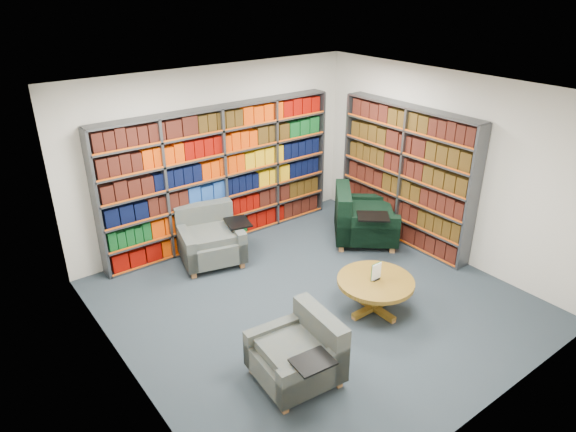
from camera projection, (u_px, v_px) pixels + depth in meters
room_shell at (317, 207)px, 6.34m from camera, size 5.02×5.02×2.82m
bookshelf_back at (222, 176)px, 8.16m from camera, size 4.00×0.28×2.20m
bookshelf_right at (405, 176)px, 8.18m from camera, size 0.28×2.50×2.20m
chair_teal_left at (209, 239)px, 7.86m from camera, size 1.17×1.09×0.82m
chair_green_right at (360, 220)px, 8.39m from camera, size 1.38×1.38×0.89m
chair_teal_front at (302, 354)px, 5.51m from camera, size 0.90×1.01×0.75m
coffee_table at (375, 286)px, 6.59m from camera, size 0.99×0.99×0.70m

